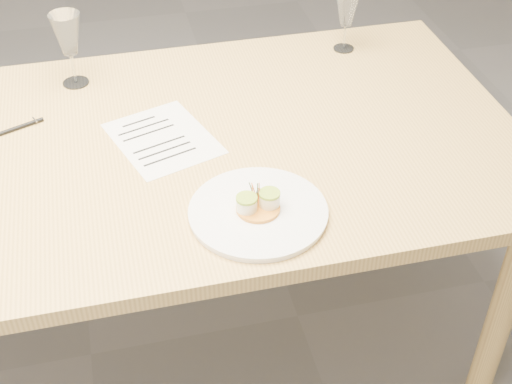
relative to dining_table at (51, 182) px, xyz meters
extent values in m
plane|color=slate|center=(0.00, 0.00, -0.68)|extent=(7.00, 7.00, 0.00)
cube|color=#DEB260|center=(0.00, 0.00, 0.05)|extent=(2.40, 1.00, 0.04)
cylinder|color=#DEB260|center=(1.10, -0.40, -0.33)|extent=(0.07, 0.07, 0.71)
cylinder|color=#DEB260|center=(1.10, 0.40, -0.33)|extent=(0.07, 0.07, 0.71)
cylinder|color=white|center=(0.46, -0.32, 0.07)|extent=(0.30, 0.30, 0.01)
cylinder|color=white|center=(0.46, -0.32, 0.08)|extent=(0.31, 0.31, 0.01)
cylinder|color=gold|center=(0.46, -0.32, 0.09)|extent=(0.10, 0.10, 0.01)
cylinder|color=#FFF8D0|center=(0.43, -0.32, 0.11)|extent=(0.05, 0.05, 0.03)
cylinder|color=#FFF8D0|center=(0.48, -0.31, 0.11)|extent=(0.05, 0.05, 0.03)
cylinder|color=#A2C135|center=(0.43, -0.32, 0.12)|extent=(0.05, 0.05, 0.01)
cylinder|color=#A2C135|center=(0.48, -0.31, 0.12)|extent=(0.05, 0.05, 0.01)
cylinder|color=tan|center=(0.52, -0.37, 0.08)|extent=(0.05, 0.05, 0.00)
cube|color=white|center=(0.29, 0.02, 0.07)|extent=(0.30, 0.34, 0.00)
cube|color=black|center=(0.24, 0.11, 0.07)|extent=(0.09, 0.03, 0.00)
cube|color=black|center=(0.25, 0.09, 0.07)|extent=(0.14, 0.05, 0.00)
cube|color=black|center=(0.26, 0.06, 0.07)|extent=(0.14, 0.05, 0.00)
cube|color=black|center=(0.28, 0.00, 0.07)|extent=(0.14, 0.05, 0.00)
cube|color=black|center=(0.29, -0.03, 0.07)|extent=(0.14, 0.05, 0.00)
cube|color=black|center=(0.30, -0.06, 0.07)|extent=(0.14, 0.05, 0.00)
cylinder|color=black|center=(-0.07, 0.15, 0.07)|extent=(0.14, 0.07, 0.01)
cube|color=silver|center=(-0.02, 0.17, 0.08)|extent=(0.01, 0.03, 0.00)
cylinder|color=white|center=(0.09, 0.35, 0.07)|extent=(0.07, 0.07, 0.00)
cylinder|color=white|center=(0.09, 0.35, 0.12)|extent=(0.01, 0.01, 0.09)
cone|color=white|center=(0.09, 0.35, 0.22)|extent=(0.08, 0.08, 0.12)
cylinder|color=white|center=(0.89, 0.37, 0.07)|extent=(0.06, 0.06, 0.00)
cylinder|color=white|center=(0.89, 0.37, 0.11)|extent=(0.01, 0.01, 0.08)
cone|color=white|center=(0.89, 0.37, 0.20)|extent=(0.07, 0.07, 0.10)
camera|label=1|loc=(0.18, -1.47, 1.10)|focal=50.00mm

